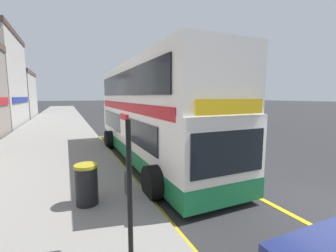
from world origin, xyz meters
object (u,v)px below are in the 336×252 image
double_decker_bus (150,116)px  bus_stop_sign (128,173)px  litter_bin (87,184)px  parked_car_teal_ahead (111,106)px

double_decker_bus → bus_stop_sign: (-2.63, -6.21, -0.42)m
bus_stop_sign → litter_bin: 2.57m
litter_bin → double_decker_bus: bearing=50.9°
bus_stop_sign → litter_bin: bus_stop_sign is taller
bus_stop_sign → litter_bin: bearing=102.8°
double_decker_bus → parked_car_teal_ahead: double_decker_bus is taller
parked_car_teal_ahead → litter_bin: size_ratio=3.91×
bus_stop_sign → parked_car_teal_ahead: bearing=80.2°
bus_stop_sign → parked_car_teal_ahead: 47.47m
double_decker_bus → parked_car_teal_ahead: size_ratio=2.70×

